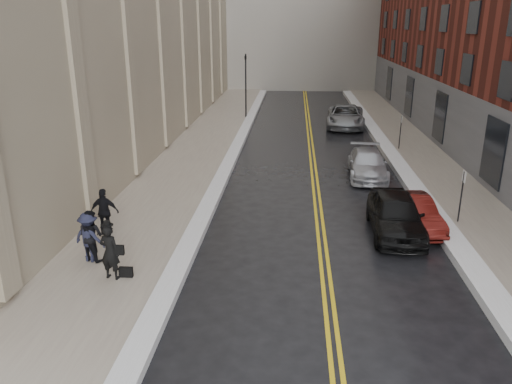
% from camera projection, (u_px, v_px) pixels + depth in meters
% --- Properties ---
extents(ground, '(160.00, 160.00, 0.00)m').
position_uv_depth(ground, '(234.00, 336.00, 12.68)').
color(ground, black).
rests_on(ground, ground).
extents(sidewalk_left, '(4.00, 64.00, 0.15)m').
position_uv_depth(sidewalk_left, '(189.00, 163.00, 28.09)').
color(sidewalk_left, gray).
rests_on(sidewalk_left, ground).
extents(sidewalk_right, '(3.00, 64.00, 0.15)m').
position_uv_depth(sidewalk_right, '(433.00, 168.00, 27.10)').
color(sidewalk_right, gray).
rests_on(sidewalk_right, ground).
extents(lane_stripe_a, '(0.12, 64.00, 0.01)m').
position_uv_depth(lane_stripe_a, '(311.00, 166.00, 27.61)').
color(lane_stripe_a, gold).
rests_on(lane_stripe_a, ground).
extents(lane_stripe_b, '(0.12, 64.00, 0.01)m').
position_uv_depth(lane_stripe_b, '(315.00, 167.00, 27.59)').
color(lane_stripe_b, gold).
rests_on(lane_stripe_b, ground).
extents(snow_ridge_left, '(0.70, 60.80, 0.26)m').
position_uv_depth(snow_ridge_left, '(229.00, 163.00, 27.90)').
color(snow_ridge_left, white).
rests_on(snow_ridge_left, ground).
extents(snow_ridge_right, '(0.85, 60.80, 0.30)m').
position_uv_depth(snow_ridge_right, '(399.00, 166.00, 27.21)').
color(snow_ridge_right, white).
rests_on(snow_ridge_right, ground).
extents(traffic_signal, '(0.18, 0.15, 5.20)m').
position_uv_depth(traffic_signal, '(246.00, 81.00, 40.19)').
color(traffic_signal, black).
rests_on(traffic_signal, ground).
extents(parking_sign_near, '(0.06, 0.35, 2.23)m').
position_uv_depth(parking_sign_near, '(462.00, 192.00, 19.22)').
color(parking_sign_near, black).
rests_on(parking_sign_near, ground).
extents(parking_sign_far, '(0.06, 0.35, 2.23)m').
position_uv_depth(parking_sign_far, '(401.00, 129.00, 30.54)').
color(parking_sign_far, black).
rests_on(parking_sign_far, ground).
extents(car_black, '(1.99, 4.64, 1.56)m').
position_uv_depth(car_black, '(396.00, 214.00, 18.60)').
color(car_black, black).
rests_on(car_black, ground).
extents(car_maroon, '(1.84, 4.00, 1.27)m').
position_uv_depth(car_maroon, '(413.00, 213.00, 19.17)').
color(car_maroon, '#4F110E').
rests_on(car_maroon, ground).
extents(car_silver_near, '(2.12, 4.72, 1.34)m').
position_uv_depth(car_silver_near, '(368.00, 164.00, 25.61)').
color(car_silver_near, '#AAACB2').
rests_on(car_silver_near, ground).
extents(car_silver_far, '(3.21, 6.12, 1.64)m').
position_uv_depth(car_silver_far, '(345.00, 116.00, 37.75)').
color(car_silver_far, gray).
rests_on(car_silver_far, ground).
extents(pedestrian_main, '(0.71, 0.54, 1.75)m').
position_uv_depth(pedestrian_main, '(110.00, 252.00, 15.00)').
color(pedestrian_main, black).
rests_on(pedestrian_main, sidewalk_left).
extents(pedestrian_a, '(1.02, 0.92, 1.73)m').
position_uv_depth(pedestrian_a, '(91.00, 235.00, 16.18)').
color(pedestrian_a, black).
rests_on(pedestrian_a, sidewalk_left).
extents(pedestrian_b, '(1.22, 0.90, 1.68)m').
position_uv_depth(pedestrian_b, '(89.00, 237.00, 16.12)').
color(pedestrian_b, '#1C1E32').
rests_on(pedestrian_b, sidewalk_left).
extents(pedestrian_c, '(1.05, 0.47, 1.76)m').
position_uv_depth(pedestrian_c, '(105.00, 212.00, 18.16)').
color(pedestrian_c, black).
rests_on(pedestrian_c, sidewalk_left).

